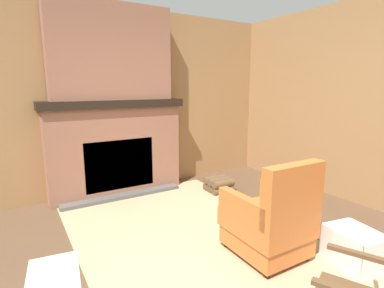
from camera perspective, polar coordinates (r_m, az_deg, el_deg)
The scene contains 10 objects.
ground_plane at distance 2.64m, azimuth 4.76°, elevation -25.73°, with size 14.00×14.00×0.00m, color brown.
wood_panel_wall_left at distance 4.57m, azimuth -15.34°, elevation 7.71°, with size 0.06×5.91×2.69m.
fireplace_hearth at distance 4.46m, azimuth -14.19°, elevation -0.85°, with size 0.53×1.99×1.38m.
chimney_breast at distance 4.40m, azimuth -15.09°, elevation 16.51°, with size 0.28×1.66×1.28m.
area_rug at distance 3.16m, azimuth 1.56°, elevation -18.81°, with size 3.65×2.19×0.01m.
armchair at distance 2.93m, azimuth 14.64°, elevation -14.16°, with size 0.71×0.63×0.95m.
firewood_stack at distance 4.58m, azimuth 5.08°, elevation -7.72°, with size 0.37×0.36×0.22m.
laundry_basket at distance 3.18m, azimuth 28.47°, elevation -16.87°, with size 0.51×0.43×0.32m.
oil_lamp_vase at distance 4.26m, azimuth -24.40°, elevation 8.98°, with size 0.10×0.10×0.32m.
storage_case at distance 4.50m, azimuth -11.23°, elevation 9.21°, with size 0.13×0.28×0.13m.
Camera 1 is at (1.70, -1.26, 1.58)m, focal length 28.00 mm.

